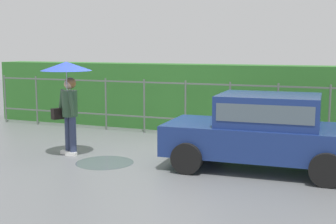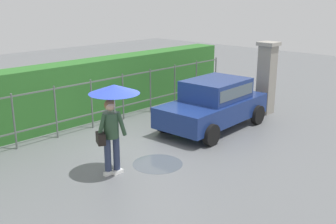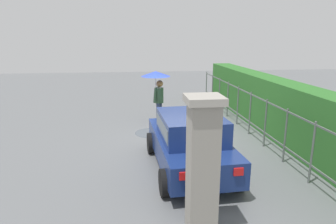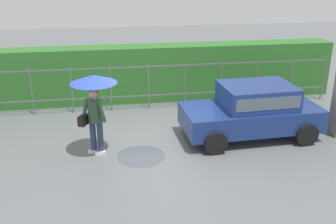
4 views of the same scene
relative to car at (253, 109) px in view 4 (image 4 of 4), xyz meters
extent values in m
plane|color=slate|center=(-2.34, 0.21, -0.80)|extent=(40.00, 40.00, 0.00)
cube|color=navy|center=(-0.06, 0.00, -0.22)|extent=(3.77, 1.82, 0.60)
cube|color=navy|center=(0.09, 0.00, 0.38)|extent=(1.97, 1.53, 0.60)
cube|color=#4C5B66|center=(0.09, 0.00, 0.40)|extent=(1.82, 1.54, 0.33)
cylinder|color=black|center=(-1.27, -0.90, -0.50)|extent=(0.61, 0.21, 0.60)
cylinder|color=black|center=(-1.35, 0.78, -0.50)|extent=(0.61, 0.21, 0.60)
cylinder|color=black|center=(1.23, -0.78, -0.50)|extent=(0.61, 0.21, 0.60)
cylinder|color=black|center=(1.15, 0.90, -0.50)|extent=(0.61, 0.21, 0.60)
cube|color=red|center=(1.82, -0.46, -0.07)|extent=(0.07, 0.20, 0.16)
cube|color=red|center=(1.77, 0.64, -0.07)|extent=(0.07, 0.20, 0.16)
cylinder|color=#2D3856|center=(-4.12, -0.41, -0.37)|extent=(0.15, 0.15, 0.86)
cylinder|color=#2D3856|center=(-4.30, -0.33, -0.37)|extent=(0.15, 0.15, 0.86)
cube|color=white|center=(-4.14, -0.47, -0.76)|extent=(0.26, 0.10, 0.08)
cube|color=white|center=(-4.32, -0.38, -0.76)|extent=(0.26, 0.10, 0.08)
cylinder|color=#2D4C33|center=(-4.21, -0.37, 0.35)|extent=(0.34, 0.34, 0.58)
sphere|color=#DBAD89|center=(-4.21, -0.37, 0.78)|extent=(0.22, 0.22, 0.22)
sphere|color=olive|center=(-4.19, -0.34, 0.80)|extent=(0.25, 0.25, 0.25)
cylinder|color=#2D4C33|center=(-4.04, -0.54, 0.37)|extent=(0.24, 0.18, 0.56)
cylinder|color=#2D4C33|center=(-4.44, -0.35, 0.37)|extent=(0.24, 0.18, 0.56)
cylinder|color=#B2B2B7|center=(-4.18, -0.50, 0.69)|extent=(0.02, 0.02, 0.77)
cone|color=blue|center=(-4.18, -0.50, 1.17)|extent=(1.10, 1.10, 0.19)
cube|color=black|center=(-4.49, -0.36, 0.11)|extent=(0.29, 0.38, 0.24)
cylinder|color=#59605B|center=(-6.23, 2.63, -0.05)|extent=(0.05, 0.05, 1.50)
cylinder|color=#59605B|center=(-5.01, 2.63, -0.05)|extent=(0.05, 0.05, 1.50)
cylinder|color=#59605B|center=(-3.79, 2.63, -0.05)|extent=(0.05, 0.05, 1.50)
cylinder|color=#59605B|center=(-2.57, 2.63, -0.05)|extent=(0.05, 0.05, 1.50)
cylinder|color=#59605B|center=(-1.35, 2.63, -0.05)|extent=(0.05, 0.05, 1.50)
cylinder|color=#59605B|center=(-0.13, 2.63, -0.05)|extent=(0.05, 0.05, 1.50)
cylinder|color=#59605B|center=(1.09, 2.63, -0.05)|extent=(0.05, 0.05, 1.50)
cylinder|color=#59605B|center=(2.31, 2.63, -0.05)|extent=(0.05, 0.05, 1.50)
cylinder|color=#59605B|center=(3.53, 2.63, -0.05)|extent=(0.05, 0.05, 1.50)
cube|color=#59605B|center=(-2.57, 2.63, 0.62)|extent=(12.20, 0.03, 0.04)
cube|color=#59605B|center=(-2.57, 2.63, -0.35)|extent=(12.20, 0.03, 0.04)
cube|color=#2D6B28|center=(-2.57, 3.55, 0.15)|extent=(13.20, 0.90, 1.90)
cylinder|color=#4C545B|center=(-3.14, -0.74, -0.80)|extent=(1.21, 1.21, 0.00)
camera|label=1|loc=(1.56, -8.85, 1.58)|focal=48.94mm
camera|label=2|loc=(-9.42, -7.10, 3.08)|focal=43.11mm
camera|label=3|loc=(7.01, -1.42, 2.52)|focal=32.00mm
camera|label=4|loc=(-3.81, -9.42, 3.73)|focal=41.64mm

